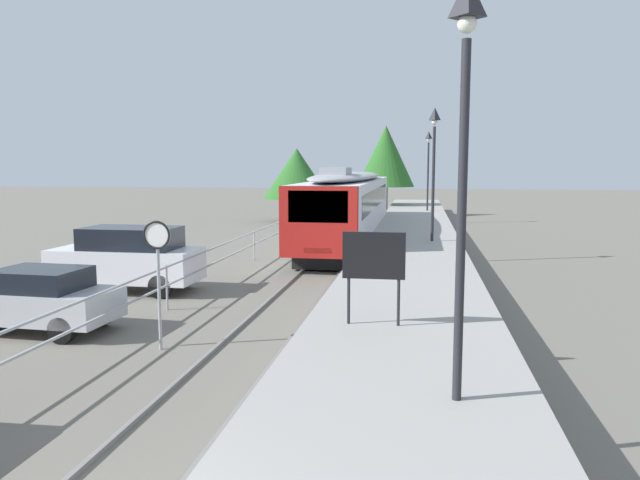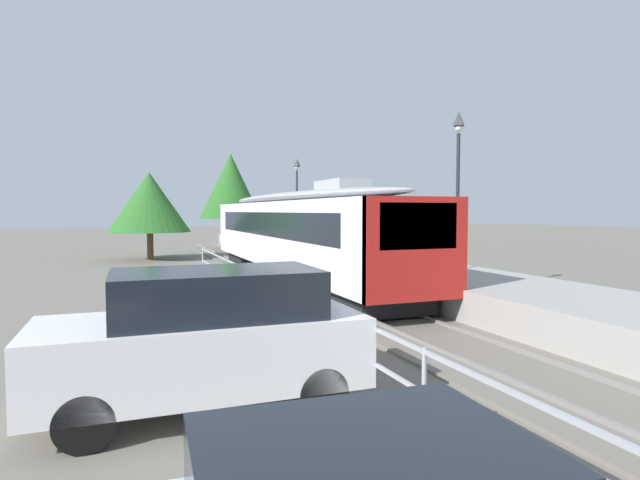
% 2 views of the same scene
% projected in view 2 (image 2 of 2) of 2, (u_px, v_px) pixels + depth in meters
% --- Properties ---
extents(ground_plane, '(160.00, 160.00, 0.00)m').
position_uv_depth(ground_plane, '(252.00, 306.00, 15.71)').
color(ground_plane, '#6B665B').
extents(track_rails, '(3.20, 60.00, 0.14)m').
position_uv_depth(track_rails, '(343.00, 299.00, 16.78)').
color(track_rails, '#6B665B').
rests_on(track_rails, ground).
extents(commuter_train, '(2.82, 18.60, 3.74)m').
position_uv_depth(commuter_train, '(297.00, 229.00, 20.99)').
color(commuter_train, silver).
rests_on(commuter_train, track_rails).
extents(station_platform, '(3.90, 60.00, 0.90)m').
position_uv_depth(station_platform, '(429.00, 281.00, 17.93)').
color(station_platform, '#999691').
rests_on(station_platform, ground).
extents(platform_lamp_mid_platform, '(0.34, 0.34, 5.35)m').
position_uv_depth(platform_lamp_mid_platform, '(458.00, 160.00, 17.52)').
color(platform_lamp_mid_platform, '#232328').
rests_on(platform_lamp_mid_platform, station_platform).
extents(platform_lamp_far_end, '(0.34, 0.34, 5.35)m').
position_uv_depth(platform_lamp_far_end, '(297.00, 184.00, 33.53)').
color(platform_lamp_far_end, '#232328').
rests_on(platform_lamp_far_end, station_platform).
extents(carpark_fence, '(0.06, 36.06, 1.25)m').
position_uv_depth(carpark_fence, '(424.00, 376.00, 6.23)').
color(carpark_fence, '#9EA0A5').
rests_on(carpark_fence, ground).
extents(parked_suv_white, '(4.63, 1.96, 2.04)m').
position_uv_depth(parked_suv_white, '(207.00, 338.00, 7.48)').
color(parked_suv_white, white).
rests_on(parked_suv_white, ground).
extents(tree_behind_carpark, '(4.73, 4.73, 5.17)m').
position_uv_depth(tree_behind_carpark, '(149.00, 202.00, 30.40)').
color(tree_behind_carpark, brown).
rests_on(tree_behind_carpark, ground).
extents(tree_behind_station_far, '(4.45, 4.45, 7.04)m').
position_uv_depth(tree_behind_station_far, '(231.00, 186.00, 37.59)').
color(tree_behind_station_far, brown).
rests_on(tree_behind_station_far, ground).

